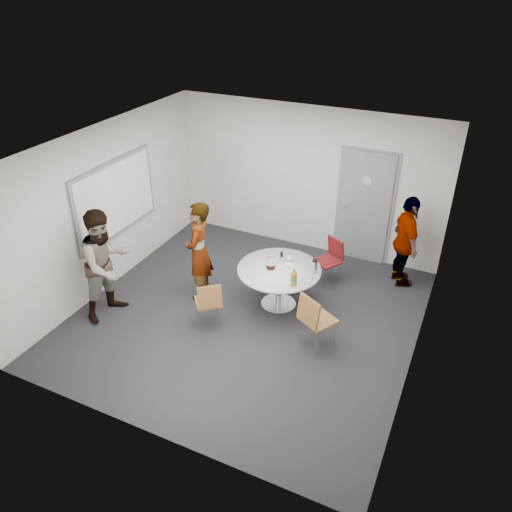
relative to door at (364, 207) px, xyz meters
The scene contains 15 objects.
floor 2.90m from the door, 113.90° to the right, with size 5.00×5.00×0.00m, color black.
ceiling 3.19m from the door, 113.90° to the right, with size 5.00×5.00×0.00m, color silver.
wall_back 1.15m from the door, behind, with size 5.00×5.00×0.00m, color beige.
wall_left 4.38m from the door, 145.41° to the right, with size 5.00×5.00×0.00m, color beige.
wall_right 2.87m from the door, 60.57° to the right, with size 5.00×5.00×0.00m, color beige.
wall_front 5.11m from the door, 102.45° to the right, with size 5.00×5.00×0.00m, color beige.
door is the anchor object (origin of this frame).
whiteboard 4.25m from the door, 147.34° to the right, with size 0.04×1.90×1.25m.
table 2.19m from the door, 110.68° to the right, with size 1.30×1.30×0.96m.
chair_near_left 3.35m from the door, 116.89° to the right, with size 0.54×0.54×0.78m.
chair_near_right 2.79m from the door, 88.78° to the right, with size 0.58×0.59×0.88m.
chair_far 1.15m from the door, 105.13° to the right, with size 0.53×0.54×0.80m.
person_main 3.07m from the door, 131.86° to the right, with size 0.60×0.40×1.65m, color #A5C6EA.
person_left 4.48m from the door, 132.96° to the right, with size 0.86×0.67×1.76m, color white.
person_right 1.03m from the door, 32.03° to the right, with size 0.94×0.39×1.60m, color black.
Camera 1 is at (2.76, -5.57, 4.77)m, focal length 35.00 mm.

